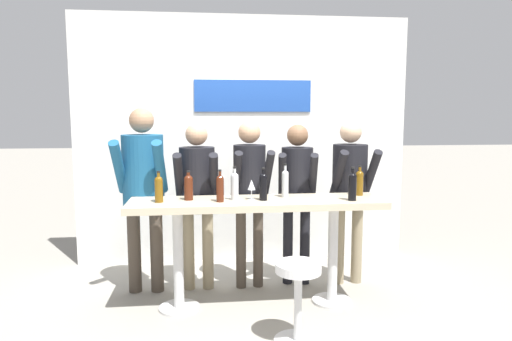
{
  "coord_description": "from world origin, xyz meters",
  "views": [
    {
      "loc": [
        -0.45,
        -3.93,
        1.73
      ],
      "look_at": [
        0.0,
        0.08,
        1.23
      ],
      "focal_mm": 32.0,
      "sensor_mm": 36.0,
      "label": 1
    }
  ],
  "objects_px": {
    "wine_bottle_0": "(285,182)",
    "wine_bottle_4": "(352,185)",
    "wine_bottle_5": "(360,182)",
    "person_center_left": "(250,185)",
    "wine_bottle_6": "(159,188)",
    "wine_bottle_2": "(235,185)",
    "wine_bottle_1": "(263,185)",
    "wine_bottle_3": "(189,186)",
    "wine_glass_0": "(252,185)",
    "person_far_left": "(143,180)",
    "tasting_table": "(257,218)",
    "bar_stool": "(298,291)",
    "person_center": "(297,186)",
    "person_left": "(197,188)",
    "person_center_right": "(350,184)",
    "wine_bottle_7": "(220,187)"
  },
  "relations": [
    {
      "from": "bar_stool",
      "to": "person_left",
      "type": "distance_m",
      "value": 1.52
    },
    {
      "from": "wine_bottle_4",
      "to": "wine_bottle_2",
      "type": "bearing_deg",
      "value": 172.43
    },
    {
      "from": "tasting_table",
      "to": "person_left",
      "type": "xyz_separation_m",
      "value": [
        -0.53,
        0.46,
        0.21
      ]
    },
    {
      "from": "wine_bottle_0",
      "to": "wine_bottle_3",
      "type": "bearing_deg",
      "value": -177.53
    },
    {
      "from": "tasting_table",
      "to": "person_center",
      "type": "distance_m",
      "value": 0.71
    },
    {
      "from": "wine_bottle_5",
      "to": "wine_bottle_7",
      "type": "height_order",
      "value": "same"
    },
    {
      "from": "wine_bottle_0",
      "to": "wine_bottle_4",
      "type": "xyz_separation_m",
      "value": [
        0.56,
        -0.22,
        -0.0
      ]
    },
    {
      "from": "person_left",
      "to": "bar_stool",
      "type": "bearing_deg",
      "value": -55.55
    },
    {
      "from": "tasting_table",
      "to": "wine_glass_0",
      "type": "height_order",
      "value": "wine_glass_0"
    },
    {
      "from": "wine_bottle_1",
      "to": "wine_bottle_6",
      "type": "height_order",
      "value": "wine_bottle_1"
    },
    {
      "from": "tasting_table",
      "to": "wine_bottle_0",
      "type": "xyz_separation_m",
      "value": [
        0.27,
        0.09,
        0.3
      ]
    },
    {
      "from": "person_center",
      "to": "wine_bottle_7",
      "type": "distance_m",
      "value": 0.97
    },
    {
      "from": "wine_bottle_3",
      "to": "wine_bottle_2",
      "type": "bearing_deg",
      "value": -6.52
    },
    {
      "from": "wine_bottle_3",
      "to": "wine_bottle_7",
      "type": "bearing_deg",
      "value": -22.99
    },
    {
      "from": "person_center_left",
      "to": "wine_glass_0",
      "type": "distance_m",
      "value": 0.44
    },
    {
      "from": "wine_bottle_5",
      "to": "person_far_left",
      "type": "bearing_deg",
      "value": 170.49
    },
    {
      "from": "person_center",
      "to": "wine_bottle_5",
      "type": "distance_m",
      "value": 0.65
    },
    {
      "from": "person_center_left",
      "to": "wine_bottle_6",
      "type": "xyz_separation_m",
      "value": [
        -0.83,
        -0.48,
        0.06
      ]
    },
    {
      "from": "wine_bottle_6",
      "to": "wine_bottle_4",
      "type": "bearing_deg",
      "value": -3.51
    },
    {
      "from": "wine_bottle_2",
      "to": "wine_bottle_7",
      "type": "distance_m",
      "value": 0.15
    },
    {
      "from": "bar_stool",
      "to": "wine_bottle_6",
      "type": "bearing_deg",
      "value": 147.41
    },
    {
      "from": "person_center_left",
      "to": "wine_bottle_5",
      "type": "xyz_separation_m",
      "value": [
        0.99,
        -0.34,
        0.06
      ]
    },
    {
      "from": "tasting_table",
      "to": "person_far_left",
      "type": "bearing_deg",
      "value": 156.71
    },
    {
      "from": "bar_stool",
      "to": "person_left",
      "type": "xyz_separation_m",
      "value": [
        -0.76,
        1.18,
        0.6
      ]
    },
    {
      "from": "wine_bottle_0",
      "to": "bar_stool",
      "type": "bearing_deg",
      "value": -92.71
    },
    {
      "from": "person_center_left",
      "to": "wine_bottle_0",
      "type": "xyz_separation_m",
      "value": [
        0.29,
        -0.36,
        0.07
      ]
    },
    {
      "from": "wine_bottle_6",
      "to": "person_far_left",
      "type": "bearing_deg",
      "value": 112.21
    },
    {
      "from": "person_far_left",
      "to": "wine_bottle_4",
      "type": "xyz_separation_m",
      "value": [
        1.86,
        -0.57,
        0.01
      ]
    },
    {
      "from": "wine_bottle_7",
      "to": "wine_bottle_5",
      "type": "bearing_deg",
      "value": 7.48
    },
    {
      "from": "person_center_right",
      "to": "wine_bottle_4",
      "type": "xyz_separation_m",
      "value": [
        -0.17,
        -0.58,
        0.08
      ]
    },
    {
      "from": "tasting_table",
      "to": "bar_stool",
      "type": "xyz_separation_m",
      "value": [
        0.23,
        -0.71,
        -0.4
      ]
    },
    {
      "from": "wine_bottle_0",
      "to": "wine_bottle_1",
      "type": "distance_m",
      "value": 0.25
    },
    {
      "from": "bar_stool",
      "to": "wine_bottle_6",
      "type": "height_order",
      "value": "wine_bottle_6"
    },
    {
      "from": "wine_bottle_1",
      "to": "wine_bottle_3",
      "type": "bearing_deg",
      "value": 172.49
    },
    {
      "from": "wine_bottle_2",
      "to": "bar_stool",
      "type": "bearing_deg",
      "value": -59.47
    },
    {
      "from": "wine_bottle_1",
      "to": "wine_glass_0",
      "type": "height_order",
      "value": "wine_bottle_1"
    },
    {
      "from": "person_center_left",
      "to": "person_center_right",
      "type": "xyz_separation_m",
      "value": [
        1.01,
        0.0,
        -0.01
      ]
    },
    {
      "from": "person_far_left",
      "to": "wine_glass_0",
      "type": "distance_m",
      "value": 1.08
    },
    {
      "from": "wine_bottle_4",
      "to": "wine_bottle_6",
      "type": "xyz_separation_m",
      "value": [
        -1.67,
        0.1,
        -0.01
      ]
    },
    {
      "from": "tasting_table",
      "to": "person_left",
      "type": "bearing_deg",
      "value": 138.76
    },
    {
      "from": "wine_bottle_1",
      "to": "wine_bottle_6",
      "type": "distance_m",
      "value": 0.9
    },
    {
      "from": "wine_bottle_0",
      "to": "wine_bottle_5",
      "type": "distance_m",
      "value": 0.7
    },
    {
      "from": "tasting_table",
      "to": "wine_bottle_2",
      "type": "height_order",
      "value": "wine_bottle_2"
    },
    {
      "from": "person_center_left",
      "to": "wine_bottle_2",
      "type": "distance_m",
      "value": 0.48
    },
    {
      "from": "wine_bottle_2",
      "to": "wine_bottle_1",
      "type": "bearing_deg",
      "value": -9.1
    },
    {
      "from": "wine_glass_0",
      "to": "wine_bottle_0",
      "type": "bearing_deg",
      "value": 13.0
    },
    {
      "from": "bar_stool",
      "to": "wine_glass_0",
      "type": "xyz_separation_m",
      "value": [
        -0.28,
        0.73,
        0.69
      ]
    },
    {
      "from": "wine_bottle_2",
      "to": "wine_bottle_7",
      "type": "relative_size",
      "value": 1.05
    },
    {
      "from": "wine_bottle_0",
      "to": "wine_bottle_3",
      "type": "relative_size",
      "value": 1.18
    },
    {
      "from": "wine_bottle_7",
      "to": "wine_glass_0",
      "type": "bearing_deg",
      "value": 16.03
    }
  ]
}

